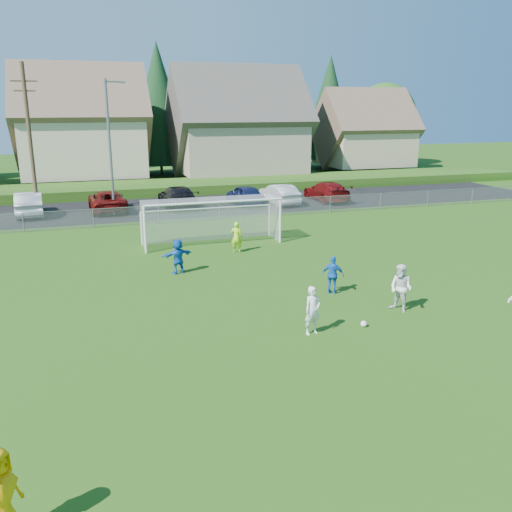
% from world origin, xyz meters
% --- Properties ---
extents(ground, '(160.00, 160.00, 0.00)m').
position_xyz_m(ground, '(0.00, 0.00, 0.00)').
color(ground, '#193D0C').
rests_on(ground, ground).
extents(asphalt_lot, '(60.00, 60.00, 0.00)m').
position_xyz_m(asphalt_lot, '(0.00, 27.50, 0.01)').
color(asphalt_lot, black).
rests_on(asphalt_lot, ground).
extents(grass_embankment, '(70.00, 6.00, 0.80)m').
position_xyz_m(grass_embankment, '(0.00, 35.00, 0.40)').
color(grass_embankment, '#1E420F').
rests_on(grass_embankment, ground).
extents(soccer_ball, '(0.22, 0.22, 0.22)m').
position_xyz_m(soccer_ball, '(2.28, 3.06, 0.11)').
color(soccer_ball, white).
rests_on(soccer_ball, ground).
extents(player_white_a, '(0.67, 0.51, 1.64)m').
position_xyz_m(player_white_a, '(0.37, 3.08, 0.82)').
color(player_white_a, white).
rests_on(player_white_a, ground).
extents(player_white_b, '(0.98, 1.07, 1.78)m').
position_xyz_m(player_white_b, '(4.25, 3.97, 0.89)').
color(player_white_b, white).
rests_on(player_white_b, ground).
extents(player_blue_a, '(0.96, 0.82, 1.54)m').
position_xyz_m(player_blue_a, '(2.75, 6.52, 0.77)').
color(player_blue_a, blue).
rests_on(player_blue_a, ground).
extents(player_blue_b, '(1.53, 0.84, 1.58)m').
position_xyz_m(player_blue_b, '(-2.67, 11.12, 0.79)').
color(player_blue_b, blue).
rests_on(player_blue_b, ground).
extents(goalkeeper, '(0.68, 0.55, 1.60)m').
position_xyz_m(goalkeeper, '(0.82, 13.80, 0.80)').
color(goalkeeper, '#B0E81B').
rests_on(goalkeeper, ground).
extents(car_b, '(2.08, 5.05, 1.63)m').
position_xyz_m(car_b, '(-10.06, 27.46, 0.81)').
color(car_b, '#BEBEBE').
rests_on(car_b, ground).
extents(car_c, '(2.62, 5.38, 1.48)m').
position_xyz_m(car_c, '(-4.87, 27.48, 0.74)').
color(car_c, '#5F0D0A').
rests_on(car_c, ground).
extents(car_d, '(2.41, 5.55, 1.59)m').
position_xyz_m(car_d, '(0.15, 27.27, 0.79)').
color(car_d, black).
rests_on(car_d, ground).
extents(car_e, '(2.19, 4.64, 1.53)m').
position_xyz_m(car_e, '(5.19, 26.78, 0.77)').
color(car_e, '#121A3F').
rests_on(car_e, ground).
extents(car_f, '(1.95, 4.68, 1.50)m').
position_xyz_m(car_f, '(7.84, 26.48, 0.75)').
color(car_f, silver).
rests_on(car_f, ground).
extents(car_g, '(2.22, 5.22, 1.50)m').
position_xyz_m(car_g, '(11.89, 26.66, 0.75)').
color(car_g, '#640B0C').
rests_on(car_g, ground).
extents(soccer_goal, '(7.42, 1.90, 2.50)m').
position_xyz_m(soccer_goal, '(0.00, 16.05, 1.63)').
color(soccer_goal, white).
rests_on(soccer_goal, ground).
extents(chainlink_fence, '(52.06, 0.06, 1.20)m').
position_xyz_m(chainlink_fence, '(0.00, 22.00, 0.63)').
color(chainlink_fence, gray).
rests_on(chainlink_fence, ground).
extents(streetlight, '(1.38, 0.18, 9.00)m').
position_xyz_m(streetlight, '(-4.45, 26.00, 4.84)').
color(streetlight, slate).
rests_on(streetlight, ground).
extents(utility_pole, '(1.60, 0.26, 10.00)m').
position_xyz_m(utility_pole, '(-9.50, 27.00, 5.15)').
color(utility_pole, '#473321').
rests_on(utility_pole, ground).
extents(houses_row, '(53.90, 11.45, 13.27)m').
position_xyz_m(houses_row, '(1.97, 42.46, 7.33)').
color(houses_row, tan).
rests_on(houses_row, ground).
extents(tree_row, '(65.98, 12.36, 13.80)m').
position_xyz_m(tree_row, '(1.04, 48.74, 6.91)').
color(tree_row, '#382616').
rests_on(tree_row, ground).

